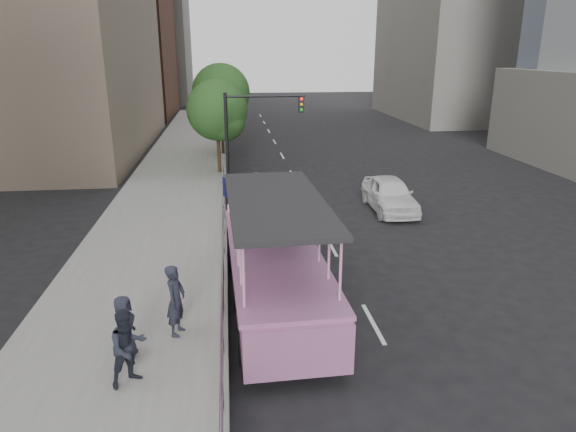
# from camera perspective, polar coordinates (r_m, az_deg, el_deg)

# --- Properties ---
(ground) EXTENTS (160.00, 160.00, 0.00)m
(ground) POSITION_cam_1_polar(r_m,az_deg,el_deg) (16.25, 4.09, -8.56)
(ground) COLOR black
(sidewalk) EXTENTS (5.50, 80.00, 0.30)m
(sidewalk) POSITION_cam_1_polar(r_m,az_deg,el_deg) (25.45, -13.01, 1.30)
(sidewalk) COLOR #A4A49F
(sidewalk) RESTS_ON ground
(kerb_wall) EXTENTS (0.24, 30.00, 0.36)m
(kerb_wall) POSITION_cam_1_polar(r_m,az_deg,el_deg) (17.62, -7.15, -4.76)
(kerb_wall) COLOR #989994
(kerb_wall) RESTS_ON sidewalk
(guardrail) EXTENTS (0.07, 22.00, 0.71)m
(guardrail) POSITION_cam_1_polar(r_m,az_deg,el_deg) (17.38, -7.23, -2.74)
(guardrail) COLOR #A1A2A6
(guardrail) RESTS_ON kerb_wall
(duck_boat) EXTENTS (2.81, 10.24, 3.37)m
(duck_boat) POSITION_cam_1_polar(r_m,az_deg,el_deg) (15.95, -1.90, -4.11)
(duck_boat) COLOR black
(duck_boat) RESTS_ON ground
(car) EXTENTS (1.94, 4.68, 1.59)m
(car) POSITION_cam_1_polar(r_m,az_deg,el_deg) (24.60, 11.23, 2.40)
(car) COLOR white
(car) RESTS_ON ground
(pedestrian_near) EXTENTS (0.63, 0.79, 1.88)m
(pedestrian_near) POSITION_cam_1_polar(r_m,az_deg,el_deg) (13.38, -12.36, -9.12)
(pedestrian_near) COLOR #242835
(pedestrian_near) RESTS_ON sidewalk
(pedestrian_mid) EXTENTS (1.08, 1.04, 1.75)m
(pedestrian_mid) POSITION_cam_1_polar(r_m,az_deg,el_deg) (11.85, -17.36, -13.75)
(pedestrian_mid) COLOR #242835
(pedestrian_mid) RESTS_ON sidewalk
(pedestrian_far) EXTENTS (0.58, 0.81, 1.55)m
(pedestrian_far) POSITION_cam_1_polar(r_m,az_deg,el_deg) (12.85, -17.69, -11.65)
(pedestrian_far) COLOR #242835
(pedestrian_far) RESTS_ON sidewalk
(parking_sign) EXTENTS (0.23, 0.51, 2.42)m
(parking_sign) POSITION_cam_1_polar(r_m,az_deg,el_deg) (20.70, -6.90, 1.86)
(parking_sign) COLOR black
(parking_sign) RESTS_ON ground
(traffic_signal) EXTENTS (4.20, 0.32, 5.20)m
(traffic_signal) POSITION_cam_1_polar(r_m,az_deg,el_deg) (27.05, -4.31, 9.94)
(traffic_signal) COLOR black
(traffic_signal) RESTS_ON ground
(street_tree_near) EXTENTS (3.52, 3.52, 5.72)m
(street_tree_near) POSITION_cam_1_polar(r_m,az_deg,el_deg) (30.39, -7.69, 11.32)
(street_tree_near) COLOR #342318
(street_tree_near) RESTS_ON ground
(street_tree_far) EXTENTS (3.97, 3.97, 6.45)m
(street_tree_far) POSITION_cam_1_polar(r_m,az_deg,el_deg) (36.32, -7.29, 13.17)
(street_tree_far) COLOR #342318
(street_tree_far) RESTS_ON ground
(midrise_stone_b) EXTENTS (16.00, 14.00, 20.00)m
(midrise_stone_b) POSITION_cam_1_polar(r_m,az_deg,el_deg) (79.42, -17.22, 19.18)
(midrise_stone_b) COLOR slate
(midrise_stone_b) RESTS_ON ground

